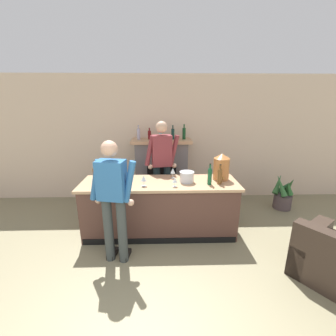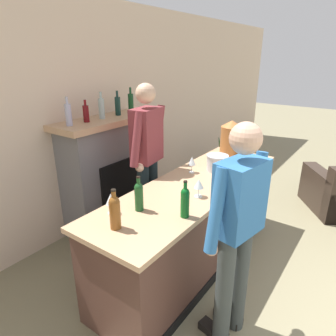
{
  "view_description": "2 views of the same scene",
  "coord_description": "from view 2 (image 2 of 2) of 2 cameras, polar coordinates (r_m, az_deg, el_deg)",
  "views": [
    {
      "loc": [
        0.22,
        -1.01,
        2.19
      ],
      "look_at": [
        0.33,
        2.9,
        1.03
      ],
      "focal_mm": 24.0,
      "sensor_mm": 36.0,
      "label": 1
    },
    {
      "loc": [
        -2.19,
        1.08,
        2.11
      ],
      "look_at": [
        0.25,
        2.83,
        0.98
      ],
      "focal_mm": 32.0,
      "sensor_mm": 36.0,
      "label": 2
    }
  ],
  "objects": [
    {
      "name": "wall_back_panel",
      "position": [
        3.73,
        -17.4,
        8.36
      ],
      "size": [
        12.0,
        0.07,
        2.75
      ],
      "color": "beige",
      "rests_on": "ground_plane"
    },
    {
      "name": "wine_bottle_port_short",
      "position": [
        2.42,
        -5.56,
        -5.19
      ],
      "size": [
        0.07,
        0.07,
        0.3
      ],
      "color": "#19491F",
      "rests_on": "bar_counter"
    },
    {
      "name": "wine_bottle_riesling_slim",
      "position": [
        3.54,
        13.71,
        3.08
      ],
      "size": [
        0.07,
        0.07,
        0.34
      ],
      "color": "#15502C",
      "rests_on": "bar_counter"
    },
    {
      "name": "wine_glass_near_bucket",
      "position": [
        3.04,
        11.09,
        -0.59
      ],
      "size": [
        0.08,
        0.08,
        0.15
      ],
      "color": "silver",
      "rests_on": "bar_counter"
    },
    {
      "name": "wine_glass_back_row",
      "position": [
        2.41,
        -10.83,
        -5.9
      ],
      "size": [
        0.08,
        0.08,
        0.17
      ],
      "color": "silver",
      "rests_on": "bar_counter"
    },
    {
      "name": "wine_bottle_rose_blush",
      "position": [
        2.32,
        3.25,
        -6.3
      ],
      "size": [
        0.07,
        0.07,
        0.3
      ],
      "color": "#0D551B",
      "rests_on": "bar_counter"
    },
    {
      "name": "wine_glass_by_dispenser",
      "position": [
        2.66,
        5.89,
        -3.09
      ],
      "size": [
        0.09,
        0.09,
        0.17
      ],
      "color": "silver",
      "rests_on": "bar_counter"
    },
    {
      "name": "copper_dispenser",
      "position": [
        3.82,
        11.91,
        5.63
      ],
      "size": [
        0.27,
        0.3,
        0.44
      ],
      "color": "#BB7139",
      "rests_on": "bar_counter"
    },
    {
      "name": "wine_bottle_burgundy_dark",
      "position": [
        3.69,
        14.52,
        3.62
      ],
      "size": [
        0.07,
        0.07,
        0.33
      ],
      "color": "brown",
      "rests_on": "bar_counter"
    },
    {
      "name": "ice_bucket_steel",
      "position": [
        3.31,
        9.37,
        0.98
      ],
      "size": [
        0.24,
        0.24,
        0.17
      ],
      "color": "silver",
      "rests_on": "bar_counter"
    },
    {
      "name": "person_bartender",
      "position": [
        3.31,
        -3.91,
        1.63
      ],
      "size": [
        0.65,
        0.35,
        1.85
      ],
      "color": "#1C2A2D",
      "rests_on": "ground_plane"
    },
    {
      "name": "wine_glass_mid_counter",
      "position": [
        3.2,
        4.58,
        1.29
      ],
      "size": [
        0.08,
        0.08,
        0.18
      ],
      "color": "silver",
      "rests_on": "bar_counter"
    },
    {
      "name": "bar_counter",
      "position": [
        3.19,
        4.91,
        -10.51
      ],
      "size": [
        2.56,
        0.76,
        0.93
      ],
      "color": "#51332A",
      "rests_on": "ground_plane"
    },
    {
      "name": "person_customer",
      "position": [
        2.2,
        12.91,
        -11.51
      ],
      "size": [
        0.65,
        0.36,
        1.73
      ],
      "color": "#383F3D",
      "rests_on": "ground_plane"
    },
    {
      "name": "fireplace_stone",
      "position": [
        3.85,
        -11.55,
        -0.93
      ],
      "size": [
        1.27,
        0.52,
        1.73
      ],
      "color": "slate",
      "rests_on": "ground_plane"
    },
    {
      "name": "potted_plant_corner",
      "position": [
        5.72,
        11.05,
        1.77
      ],
      "size": [
        0.46,
        0.5,
        0.76
      ],
      "color": "#504344",
      "rests_on": "ground_plane"
    },
    {
      "name": "wine_bottle_chardonnay_pale",
      "position": [
        2.2,
        -10.1,
        -8.06
      ],
      "size": [
        0.08,
        0.08,
        0.31
      ],
      "color": "brown",
      "rests_on": "bar_counter"
    }
  ]
}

